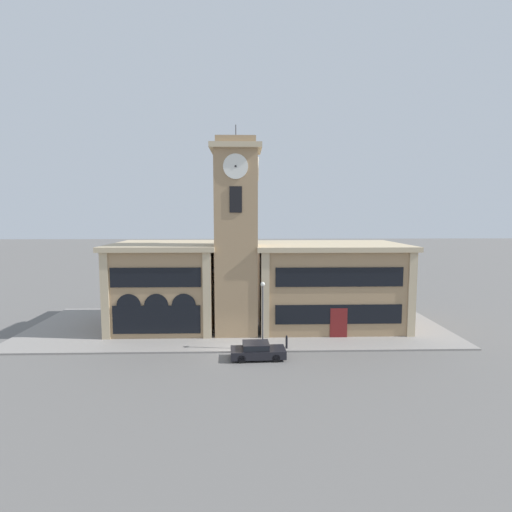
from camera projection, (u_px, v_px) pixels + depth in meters
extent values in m
plane|color=#605E5B|center=(236.00, 353.00, 31.45)|extent=(300.00, 300.00, 0.00)
cube|color=gray|center=(237.00, 326.00, 38.81)|extent=(39.47, 14.82, 0.15)
cube|color=#9E7F5B|center=(236.00, 244.00, 35.87)|extent=(3.74, 3.74, 16.44)
cube|color=tan|center=(236.00, 148.00, 35.00)|extent=(4.44, 4.44, 0.45)
cube|color=#9E7F5B|center=(236.00, 142.00, 34.94)|extent=(3.44, 3.44, 0.60)
cylinder|color=#4C4C51|center=(236.00, 132.00, 34.85)|extent=(0.10, 0.10, 1.20)
cylinder|color=silver|center=(236.00, 166.00, 33.27)|extent=(2.10, 0.10, 2.10)
cylinder|color=black|center=(236.00, 166.00, 33.20)|extent=(0.17, 0.04, 0.17)
cylinder|color=silver|center=(258.00, 169.00, 35.23)|extent=(0.10, 2.10, 2.10)
cylinder|color=black|center=(259.00, 169.00, 35.24)|extent=(0.04, 0.17, 0.17)
cube|color=black|center=(236.00, 199.00, 33.56)|extent=(1.05, 0.10, 2.20)
cube|color=#9E7F5B|center=(167.00, 287.00, 38.93)|extent=(9.42, 9.40, 7.68)
cube|color=tan|center=(166.00, 246.00, 38.51)|extent=(10.12, 10.10, 0.45)
cube|color=tan|center=(105.00, 297.00, 34.07)|extent=(0.70, 0.16, 7.68)
cube|color=tan|center=(207.00, 297.00, 34.33)|extent=(0.70, 0.16, 7.68)
cube|color=black|center=(156.00, 277.00, 34.05)|extent=(7.72, 0.10, 1.69)
cube|color=black|center=(157.00, 320.00, 34.43)|extent=(7.54, 0.10, 2.46)
cylinder|color=black|center=(129.00, 306.00, 34.22)|extent=(2.07, 0.06, 2.07)
cylinder|color=black|center=(156.00, 306.00, 34.29)|extent=(2.07, 0.06, 2.07)
cylinder|color=black|center=(184.00, 306.00, 34.36)|extent=(2.07, 0.06, 2.07)
cube|color=#9E7F5B|center=(328.00, 286.00, 39.39)|extent=(13.57, 9.40, 7.63)
cube|color=tan|center=(329.00, 246.00, 38.98)|extent=(14.27, 10.10, 0.45)
cube|color=tan|center=(265.00, 297.00, 34.47)|extent=(0.70, 0.16, 7.63)
cube|color=tan|center=(412.00, 296.00, 34.85)|extent=(0.70, 0.16, 7.63)
cube|color=black|center=(340.00, 277.00, 34.51)|extent=(11.12, 0.10, 1.68)
cube|color=maroon|center=(339.00, 324.00, 34.92)|extent=(1.50, 0.12, 2.75)
cube|color=black|center=(339.00, 314.00, 34.85)|extent=(11.12, 0.10, 1.71)
cube|color=black|center=(258.00, 353.00, 30.18)|extent=(4.19, 2.00, 0.62)
cube|color=black|center=(256.00, 346.00, 30.11)|extent=(2.05, 1.73, 0.47)
cube|color=black|center=(256.00, 346.00, 30.11)|extent=(1.97, 1.76, 0.35)
cylinder|color=black|center=(273.00, 351.00, 31.09)|extent=(0.63, 0.25, 0.62)
cylinder|color=black|center=(276.00, 358.00, 29.49)|extent=(0.63, 0.25, 0.62)
cylinder|color=black|center=(241.00, 351.00, 30.91)|extent=(0.63, 0.25, 0.62)
cylinder|color=black|center=(241.00, 359.00, 29.31)|extent=(0.63, 0.25, 0.62)
cylinder|color=#4C4C51|center=(263.00, 318.00, 31.63)|extent=(0.12, 0.12, 5.10)
sphere|color=silver|center=(263.00, 284.00, 31.35)|extent=(0.36, 0.36, 0.36)
cylinder|color=black|center=(287.00, 343.00, 32.09)|extent=(0.18, 0.18, 0.90)
sphere|color=black|center=(287.00, 336.00, 32.04)|extent=(0.16, 0.16, 0.16)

